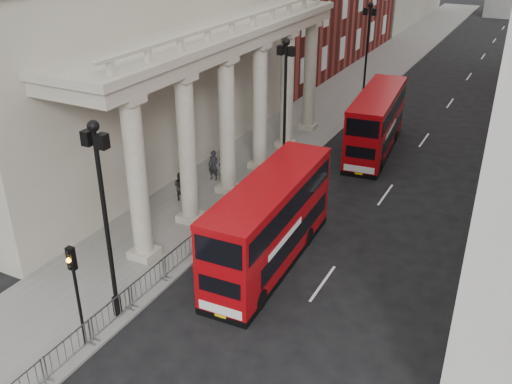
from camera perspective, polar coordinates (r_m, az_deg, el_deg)
sidewalk_west at (r=45.56m, az=5.35°, el=7.14°), size 6.00×140.00×0.12m
kerb at (r=44.61m, az=8.87°, el=6.52°), size 0.20×140.00×0.14m
portico_building at (r=37.63m, az=-12.51°, el=11.97°), size 9.00×28.00×12.00m
lamp_post_south at (r=21.94m, az=-14.92°, el=-1.79°), size 1.05×0.44×8.32m
lamp_post_mid at (r=34.42m, az=2.92°, el=9.36°), size 1.05×0.44×8.32m
lamp_post_north at (r=48.99m, az=11.05°, el=14.03°), size 1.05×0.44×8.32m
traffic_light at (r=21.57m, az=-17.70°, el=-8.30°), size 0.28×0.33×4.30m
crowd_barriers at (r=23.04m, az=-16.16°, el=-13.14°), size 0.50×18.75×1.10m
bus_near at (r=26.03m, az=1.40°, el=-2.93°), size 2.74×9.85×4.22m
bus_far at (r=39.64m, az=11.93°, el=6.95°), size 3.28×9.80×4.15m
pedestrian_a at (r=34.70m, az=-4.27°, el=2.67°), size 0.69×0.46×1.87m
pedestrian_b at (r=32.41m, az=-7.55°, el=0.57°), size 0.87×0.70×1.71m
pedestrian_c at (r=35.20m, az=-3.20°, el=2.97°), size 1.03×0.92×1.77m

